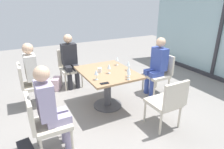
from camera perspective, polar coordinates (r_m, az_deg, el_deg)
ground_plane at (r=3.98m, az=-1.29°, el=-9.01°), size 12.00×12.00×0.00m
window_wall_backdrop at (r=5.70m, az=29.18°, el=10.65°), size 4.73×0.10×2.70m
dining_table_main at (r=3.73m, az=-1.36°, el=-1.79°), size 1.16×0.94×0.73m
chair_side_end at (r=4.82m, az=-12.35°, el=2.55°), size 0.50×0.46×0.87m
chair_front_right at (r=2.80m, az=-19.23°, el=-12.74°), size 0.46×0.50×0.87m
chair_near_window at (r=4.45m, az=13.84°, el=0.82°), size 0.46×0.51×0.87m
chair_front_left at (r=4.09m, az=-22.79°, el=-2.12°), size 0.46×0.50×0.87m
chair_far_right at (r=3.23m, az=15.99°, el=-7.49°), size 0.51×0.46×0.87m
person_side_end at (r=4.66m, az=-12.16°, el=4.54°), size 0.39×0.34×1.26m
person_front_right at (r=2.70m, az=-17.46°, el=-8.69°), size 0.34×0.39×1.26m
person_near_window at (r=4.31m, az=12.98°, el=3.11°), size 0.34×0.39×1.26m
person_front_left at (r=4.03m, az=-21.67°, el=0.81°), size 0.34×0.39×1.26m
wine_glass_0 at (r=3.53m, az=-0.87°, el=2.38°), size 0.07×0.07×0.18m
wine_glass_1 at (r=3.70m, az=4.77°, el=3.20°), size 0.07×0.07×0.18m
wine_glass_2 at (r=3.27m, az=4.98°, el=0.71°), size 0.07×0.07×0.18m
wine_glass_3 at (r=3.98m, az=1.50°, el=4.58°), size 0.07×0.07×0.18m
wine_glass_4 at (r=3.25m, az=-4.63°, el=0.63°), size 0.07×0.07×0.18m
wine_glass_5 at (r=3.38m, az=4.91°, el=1.42°), size 0.07×0.07×0.18m
coffee_cup at (r=3.60m, az=-3.62°, el=1.25°), size 0.08×0.08×0.09m
cell_phone_on_table at (r=3.14m, az=-2.20°, el=-2.59°), size 0.08×0.15×0.01m
handbag_0 at (r=4.78m, az=-15.96°, el=-2.55°), size 0.34×0.28×0.28m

